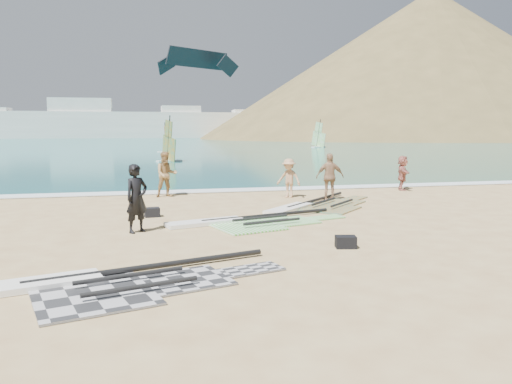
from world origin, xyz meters
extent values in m
plane|color=tan|center=(0.00, 0.00, 0.00)|extent=(300.00, 300.00, 0.00)
cube|color=#0C5653|center=(0.00, 132.00, 0.00)|extent=(300.00, 240.00, 0.06)
cube|color=white|center=(0.00, 12.30, 0.00)|extent=(300.00, 1.20, 0.04)
cube|color=white|center=(-20.00, 150.00, 4.03)|extent=(160.00, 8.00, 8.00)
cube|color=white|center=(-20.00, 150.00, 6.03)|extent=(18.00, 7.00, 12.00)
cube|color=white|center=(10.00, 150.00, 5.03)|extent=(12.00, 7.00, 10.00)
cube|color=white|center=(35.00, 150.00, 4.53)|extent=(16.00, 7.00, 9.00)
cube|color=white|center=(55.00, 150.00, 5.53)|extent=(10.00, 7.00, 11.00)
cone|color=olive|center=(85.00, 130.00, 0.00)|extent=(143.00, 143.00, 45.00)
cone|color=olive|center=(120.00, 140.00, 0.00)|extent=(70.00, 70.00, 28.00)
cube|color=#2A2B2D|center=(-4.28, -1.89, 0.02)|extent=(2.51, 2.66, 0.04)
cube|color=#2A2B2D|center=(-2.59, -1.40, 0.02)|extent=(1.88, 1.80, 0.04)
cube|color=#2A2B2D|center=(-1.21, -1.01, 0.02)|extent=(1.45, 1.00, 0.04)
cylinder|color=black|center=(-3.17, -0.54, 0.10)|extent=(4.91, 1.50, 0.12)
cylinder|color=black|center=(-3.64, -1.30, 0.16)|extent=(2.04, 0.66, 0.09)
cylinder|color=black|center=(-3.43, -2.05, 0.16)|extent=(2.04, 0.66, 0.09)
cube|color=white|center=(-5.51, -1.20, 0.06)|extent=(2.74, 1.41, 0.12)
cube|color=#38CC1F|center=(-0.33, 3.60, 0.02)|extent=(2.34, 2.48, 0.04)
cube|color=#38CC1F|center=(1.25, 4.05, 0.02)|extent=(1.75, 1.68, 0.04)
cube|color=#38CC1F|center=(2.54, 4.41, 0.02)|extent=(1.36, 0.93, 0.04)
cylinder|color=black|center=(0.70, 4.85, 0.10)|extent=(4.58, 1.40, 0.11)
cylinder|color=black|center=(0.26, 4.14, 0.16)|extent=(1.90, 0.61, 0.08)
cylinder|color=black|center=(0.46, 3.45, 0.16)|extent=(1.90, 0.61, 0.08)
cube|color=white|center=(-1.48, 4.24, 0.06)|extent=(2.56, 1.31, 0.12)
cube|color=orange|center=(3.21, 6.24, 0.02)|extent=(2.89, 2.89, 0.04)
cube|color=orange|center=(4.43, 7.45, 0.02)|extent=(2.05, 2.05, 0.04)
cube|color=orange|center=(5.42, 8.44, 0.02)|extent=(1.37, 1.37, 0.04)
cylinder|color=black|center=(3.52, 7.91, 0.10)|extent=(3.59, 3.58, 0.12)
cylinder|color=black|center=(3.48, 7.04, 0.16)|extent=(1.51, 1.50, 0.09)
cylinder|color=black|center=(4.01, 6.50, 0.16)|extent=(1.51, 1.50, 0.09)
cube|color=white|center=(1.84, 6.24, 0.06)|extent=(2.32, 2.32, 0.12)
cube|color=black|center=(-3.03, 6.00, 0.16)|extent=(0.53, 0.41, 0.31)
cube|color=black|center=(1.53, 0.43, 0.15)|extent=(0.56, 0.45, 0.30)
imported|color=black|center=(-3.51, 3.53, 0.98)|extent=(0.85, 0.80, 1.96)
imported|color=#A77F4D|center=(-2.28, 10.94, 0.98)|extent=(1.04, 0.86, 1.96)
imported|color=tan|center=(2.81, 9.46, 0.84)|extent=(1.22, 1.19, 1.68)
imported|color=#A87E5C|center=(4.25, 8.37, 0.97)|extent=(1.21, 0.70, 1.94)
imported|color=#AF6458|center=(8.90, 10.74, 0.83)|extent=(1.07, 1.61, 1.66)
cube|color=white|center=(-0.78, 33.99, 0.10)|extent=(2.34, 1.46, 0.13)
cube|color=orange|center=(-0.78, 33.99, 1.20)|extent=(1.10, 2.59, 2.47)
cube|color=orange|center=(-0.78, 33.99, 2.90)|extent=(0.64, 1.47, 1.71)
cylinder|color=black|center=(-0.78, 33.99, 2.14)|extent=(0.38, 0.76, 3.91)
cube|color=white|center=(-0.12, 51.91, 0.09)|extent=(2.12, 0.93, 0.12)
cube|color=red|center=(-0.12, 51.91, 1.09)|extent=(0.48, 2.49, 2.23)
cube|color=red|center=(-0.12, 51.91, 2.62)|extent=(0.29, 1.40, 1.55)
cylinder|color=black|center=(-0.12, 51.91, 1.94)|extent=(0.20, 0.71, 3.54)
cube|color=white|center=(24.04, 63.05, 0.10)|extent=(2.49, 1.72, 0.14)
cube|color=#63CB2F|center=(24.04, 63.05, 1.28)|extent=(1.38, 2.69, 2.65)
cube|color=#63CB2F|center=(24.04, 63.05, 3.10)|extent=(0.80, 1.52, 1.84)
cylinder|color=black|center=(24.04, 63.05, 2.29)|extent=(0.46, 0.79, 4.20)
cube|color=black|center=(3.17, 45.01, 10.55)|extent=(7.19, 4.99, 1.89)
cube|color=black|center=(0.31, 43.24, 9.85)|extent=(2.00, 2.06, 2.41)
cube|color=black|center=(6.03, 46.79, 9.85)|extent=(2.65, 1.35, 2.41)
camera|label=1|loc=(-3.42, -10.85, 2.94)|focal=35.00mm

